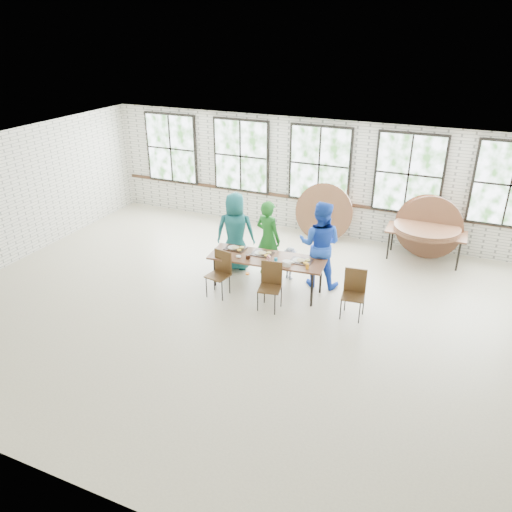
{
  "coord_description": "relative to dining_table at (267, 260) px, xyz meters",
  "views": [
    {
      "loc": [
        3.48,
        -7.59,
        5.16
      ],
      "look_at": [
        0.0,
        0.4,
        1.05
      ],
      "focal_mm": 35.0,
      "sensor_mm": 36.0,
      "label": 1
    }
  ],
  "objects": [
    {
      "name": "chair_near_right",
      "position": [
        0.34,
        -0.63,
        -0.13
      ],
      "size": [
        0.49,
        0.48,
        0.95
      ],
      "rotation": [
        0.0,
        0.0,
        0.19
      ],
      "color": "#493018",
      "rests_on": "ground"
    },
    {
      "name": "adult_teal",
      "position": [
        -1.04,
        0.65,
        0.21
      ],
      "size": [
        1.01,
        0.81,
        1.79
      ],
      "primitive_type": "imported",
      "rotation": [
        0.0,
        0.0,
        3.45
      ],
      "color": "#1B6068",
      "rests_on": "ground"
    },
    {
      "name": "storage_table",
      "position": [
        2.85,
        2.8,
        -0.0
      ],
      "size": [
        1.81,
        0.77,
        0.74
      ],
      "rotation": [
        0.0,
        0.0,
        0.01
      ],
      "color": "brown",
      "rests_on": "ground"
    },
    {
      "name": "adult_green",
      "position": [
        -0.25,
        0.65,
        0.18
      ],
      "size": [
        0.73,
        0.59,
        1.73
      ],
      "primitive_type": "imported",
      "rotation": [
        0.0,
        0.0,
        2.83
      ],
      "color": "#1D6E22",
      "rests_on": "ground"
    },
    {
      "name": "chair_near_left",
      "position": [
        -0.8,
        -0.55,
        -0.13
      ],
      "size": [
        0.49,
        0.48,
        0.95
      ],
      "rotation": [
        0.0,
        0.0,
        -0.19
      ],
      "color": "#493018",
      "rests_on": "ground"
    },
    {
      "name": "chair_spare",
      "position": [
        1.9,
        -0.28,
        -0.13
      ],
      "size": [
        0.47,
        0.45,
        0.95
      ],
      "rotation": [
        0.0,
        0.0,
        0.12
      ],
      "color": "#493018",
      "rests_on": "ground"
    },
    {
      "name": "toddler",
      "position": [
        0.27,
        0.65,
        -0.32
      ],
      "size": [
        0.54,
        0.42,
        0.74
      ],
      "primitive_type": "imported",
      "rotation": [
        0.0,
        0.0,
        2.8
      ],
      "color": "#111A37",
      "rests_on": "ground"
    },
    {
      "name": "tabletop_clutter",
      "position": [
        0.09,
        -0.03,
        0.08
      ],
      "size": [
        1.97,
        0.63,
        0.11
      ],
      "color": "black",
      "rests_on": "dining_table"
    },
    {
      "name": "round_tops_leaning",
      "position": [
        2.01,
        3.09,
        0.05
      ],
      "size": [
        4.1,
        0.46,
        1.48
      ],
      "color": "brown",
      "rests_on": "ground"
    },
    {
      "name": "dining_table",
      "position": [
        0.0,
        0.0,
        0.0
      ],
      "size": [
        2.46,
        1.01,
        0.74
      ],
      "rotation": [
        0.0,
        0.0,
        0.09
      ],
      "color": "brown",
      "rests_on": "ground"
    },
    {
      "name": "adult_blue",
      "position": [
        0.92,
        0.65,
        0.25
      ],
      "size": [
        0.96,
        0.77,
        1.87
      ],
      "primitive_type": "imported",
      "rotation": [
        0.0,
        0.0,
        3.21
      ],
      "color": "blue",
      "rests_on": "ground"
    },
    {
      "name": "room",
      "position": [
        0.02,
        3.41,
        1.14
      ],
      "size": [
        12.0,
        12.0,
        12.0
      ],
      "color": "beige",
      "rests_on": "ground"
    },
    {
      "name": "round_tops_stacked",
      "position": [
        2.85,
        2.8,
        0.12
      ],
      "size": [
        1.5,
        1.5,
        0.13
      ],
      "color": "brown",
      "rests_on": "storage_table"
    }
  ]
}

